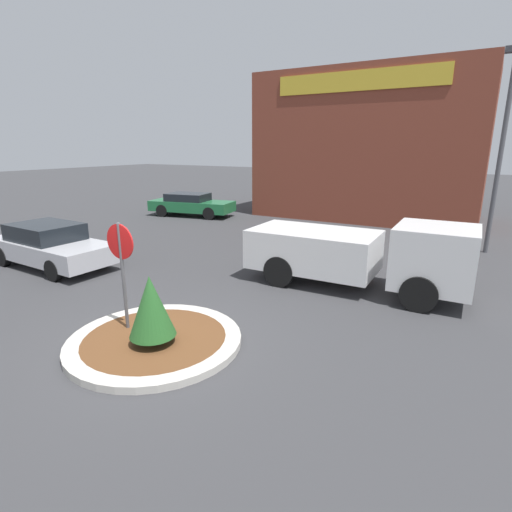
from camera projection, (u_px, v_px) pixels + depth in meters
ground_plane at (155, 344)px, 8.01m from camera, size 120.00×120.00×0.00m
traffic_island at (155, 340)px, 8.00m from camera, size 3.45×3.45×0.14m
stop_sign at (122, 259)px, 8.01m from camera, size 0.72×0.07×2.38m
island_shrub at (151, 306)px, 7.54m from camera, size 0.89×0.89×1.37m
utility_truck at (359, 253)px, 10.89m from camera, size 5.97×2.17×1.93m
storefront_building at (370, 147)px, 21.70m from camera, size 11.41×6.07×7.55m
parked_sedan_silver at (50, 245)px, 13.01m from camera, size 4.66×2.04×1.40m
parked_sedan_green at (191, 204)px, 22.45m from camera, size 4.92×2.57×1.27m
light_pole at (503, 139)px, 13.80m from camera, size 0.70×0.30×7.00m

